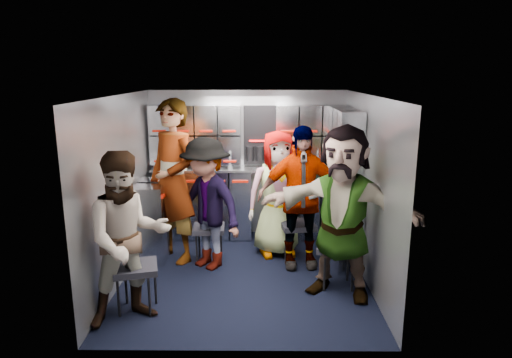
{
  "coord_description": "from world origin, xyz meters",
  "views": [
    {
      "loc": [
        0.17,
        -4.99,
        2.35
      ],
      "look_at": [
        0.13,
        0.35,
        1.09
      ],
      "focal_mm": 32.0,
      "sensor_mm": 36.0,
      "label": 1
    }
  ],
  "objects_px": {
    "jump_seat_near_left": "(136,270)",
    "jump_seat_mid_right": "(298,227)",
    "jump_seat_mid_left": "(209,230)",
    "attendant_arc_a": "(128,239)",
    "attendant_arc_c": "(278,194)",
    "attendant_arc_e": "(342,212)",
    "attendant_arc_b": "(206,204)",
    "jump_seat_center": "(277,220)",
    "attendant_standing": "(173,182)",
    "jump_seat_near_right": "(337,250)",
    "attendant_arc_d": "(300,198)"
  },
  "relations": [
    {
      "from": "jump_seat_near_left",
      "to": "attendant_arc_b",
      "type": "height_order",
      "value": "attendant_arc_b"
    },
    {
      "from": "jump_seat_mid_left",
      "to": "attendant_arc_c",
      "type": "height_order",
      "value": "attendant_arc_c"
    },
    {
      "from": "attendant_standing",
      "to": "attendant_arc_a",
      "type": "bearing_deg",
      "value": -57.5
    },
    {
      "from": "jump_seat_near_right",
      "to": "attendant_arc_a",
      "type": "height_order",
      "value": "attendant_arc_a"
    },
    {
      "from": "attendant_arc_a",
      "to": "attendant_arc_b",
      "type": "distance_m",
      "value": 1.38
    },
    {
      "from": "jump_seat_mid_left",
      "to": "attendant_standing",
      "type": "relative_size",
      "value": 0.22
    },
    {
      "from": "jump_seat_near_left",
      "to": "jump_seat_mid_right",
      "type": "bearing_deg",
      "value": 37.23
    },
    {
      "from": "jump_seat_mid_left",
      "to": "jump_seat_near_right",
      "type": "relative_size",
      "value": 0.91
    },
    {
      "from": "jump_seat_mid_left",
      "to": "jump_seat_mid_right",
      "type": "height_order",
      "value": "jump_seat_mid_right"
    },
    {
      "from": "jump_seat_near_left",
      "to": "jump_seat_center",
      "type": "bearing_deg",
      "value": 49.11
    },
    {
      "from": "jump_seat_center",
      "to": "attendant_arc_d",
      "type": "height_order",
      "value": "attendant_arc_d"
    },
    {
      "from": "attendant_standing",
      "to": "attendant_arc_a",
      "type": "height_order",
      "value": "attendant_standing"
    },
    {
      "from": "jump_seat_center",
      "to": "attendant_arc_a",
      "type": "distance_m",
      "value": 2.41
    },
    {
      "from": "jump_seat_mid_right",
      "to": "attendant_arc_c",
      "type": "height_order",
      "value": "attendant_arc_c"
    },
    {
      "from": "jump_seat_mid_right",
      "to": "attendant_standing",
      "type": "bearing_deg",
      "value": 179.72
    },
    {
      "from": "attendant_arc_b",
      "to": "attendant_arc_e",
      "type": "distance_m",
      "value": 1.66
    },
    {
      "from": "attendant_arc_b",
      "to": "attendant_arc_d",
      "type": "height_order",
      "value": "attendant_arc_d"
    },
    {
      "from": "attendant_arc_b",
      "to": "attendant_arc_e",
      "type": "xyz_separation_m",
      "value": [
        1.5,
        -0.7,
        0.12
      ]
    },
    {
      "from": "jump_seat_mid_left",
      "to": "attendant_arc_c",
      "type": "relative_size",
      "value": 0.28
    },
    {
      "from": "jump_seat_center",
      "to": "attendant_arc_d",
      "type": "relative_size",
      "value": 0.26
    },
    {
      "from": "jump_seat_mid_left",
      "to": "jump_seat_mid_right",
      "type": "relative_size",
      "value": 0.93
    },
    {
      "from": "jump_seat_mid_left",
      "to": "attendant_arc_e",
      "type": "xyz_separation_m",
      "value": [
        1.5,
        -0.88,
        0.52
      ]
    },
    {
      "from": "attendant_standing",
      "to": "jump_seat_near_left",
      "type": "bearing_deg",
      "value": -58.32
    },
    {
      "from": "jump_seat_near_left",
      "to": "attendant_standing",
      "type": "relative_size",
      "value": 0.24
    },
    {
      "from": "jump_seat_center",
      "to": "attendant_arc_c",
      "type": "xyz_separation_m",
      "value": [
        -0.0,
        -0.18,
        0.42
      ]
    },
    {
      "from": "attendant_arc_c",
      "to": "attendant_arc_a",
      "type": "bearing_deg",
      "value": -141.91
    },
    {
      "from": "attendant_arc_a",
      "to": "attendant_arc_b",
      "type": "bearing_deg",
      "value": 37.33
    },
    {
      "from": "attendant_arc_c",
      "to": "attendant_arc_e",
      "type": "height_order",
      "value": "attendant_arc_e"
    },
    {
      "from": "jump_seat_mid_right",
      "to": "attendant_arc_b",
      "type": "distance_m",
      "value": 1.2
    },
    {
      "from": "jump_seat_mid_right",
      "to": "attendant_arc_c",
      "type": "distance_m",
      "value": 0.5
    },
    {
      "from": "attendant_arc_d",
      "to": "attendant_arc_b",
      "type": "bearing_deg",
      "value": 177.98
    },
    {
      "from": "jump_seat_near_right",
      "to": "attendant_arc_c",
      "type": "distance_m",
      "value": 1.2
    },
    {
      "from": "attendant_arc_c",
      "to": "attendant_arc_b",
      "type": "bearing_deg",
      "value": -164.55
    },
    {
      "from": "jump_seat_mid_right",
      "to": "attendant_arc_c",
      "type": "relative_size",
      "value": 0.3
    },
    {
      "from": "jump_seat_mid_left",
      "to": "attendant_arc_a",
      "type": "relative_size",
      "value": 0.28
    },
    {
      "from": "jump_seat_mid_right",
      "to": "attendant_arc_b",
      "type": "xyz_separation_m",
      "value": [
        -1.12,
        -0.23,
        0.37
      ]
    },
    {
      "from": "attendant_arc_a",
      "to": "jump_seat_near_left",
      "type": "bearing_deg",
      "value": 62.45
    },
    {
      "from": "jump_seat_mid_right",
      "to": "attendant_arc_b",
      "type": "bearing_deg",
      "value": -168.5
    },
    {
      "from": "jump_seat_center",
      "to": "jump_seat_near_right",
      "type": "height_order",
      "value": "jump_seat_near_right"
    },
    {
      "from": "jump_seat_near_right",
      "to": "attendant_arc_d",
      "type": "height_order",
      "value": "attendant_arc_d"
    },
    {
      "from": "attendant_arc_c",
      "to": "attendant_arc_e",
      "type": "distance_m",
      "value": 1.3
    },
    {
      "from": "jump_seat_near_left",
      "to": "jump_seat_center",
      "type": "relative_size",
      "value": 1.1
    },
    {
      "from": "jump_seat_mid_right",
      "to": "attendant_arc_b",
      "type": "relative_size",
      "value": 0.31
    },
    {
      "from": "attendant_arc_d",
      "to": "attendant_arc_e",
      "type": "xyz_separation_m",
      "value": [
        0.38,
        -0.75,
        0.05
      ]
    },
    {
      "from": "attendant_standing",
      "to": "attendant_arc_c",
      "type": "distance_m",
      "value": 1.34
    },
    {
      "from": "attendant_arc_e",
      "to": "jump_seat_mid_right",
      "type": "bearing_deg",
      "value": 137.96
    },
    {
      "from": "attendant_arc_c",
      "to": "jump_seat_near_left",
      "type": "bearing_deg",
      "value": -145.13
    },
    {
      "from": "attendant_arc_a",
      "to": "attendant_arc_c",
      "type": "height_order",
      "value": "attendant_arc_a"
    },
    {
      "from": "jump_seat_center",
      "to": "attendant_arc_e",
      "type": "height_order",
      "value": "attendant_arc_e"
    },
    {
      "from": "jump_seat_mid_right",
      "to": "attendant_standing",
      "type": "relative_size",
      "value": 0.24
    }
  ]
}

